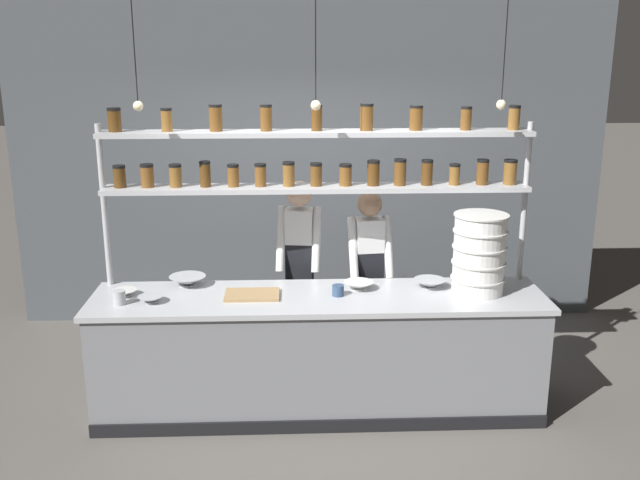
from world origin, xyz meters
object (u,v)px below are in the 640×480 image
(prep_bowl_near_right, at_px, (359,286))
(serving_cup_front, at_px, (338,290))
(cutting_board, at_px, (252,295))
(prep_bowl_center_front, at_px, (188,281))
(chef_left, at_px, (300,265))
(chef_center, at_px, (369,273))
(prep_bowl_center_back, at_px, (125,293))
(prep_bowl_far_left, at_px, (150,299))
(serving_cup_by_board, at_px, (119,298))
(spice_shelf_unit, at_px, (317,166))
(prep_bowl_near_left, at_px, (430,284))
(container_stack, at_px, (479,254))

(prep_bowl_near_right, height_order, serving_cup_front, serving_cup_front)
(cutting_board, bearing_deg, prep_bowl_center_front, 152.81)
(chef_left, bearing_deg, chef_center, 0.37)
(chef_left, distance_m, cutting_board, 0.74)
(cutting_board, relative_size, prep_bowl_center_back, 2.20)
(chef_left, relative_size, prep_bowl_far_left, 9.15)
(chef_left, distance_m, serving_cup_by_board, 1.52)
(chef_center, bearing_deg, spice_shelf_unit, -155.89)
(spice_shelf_unit, xyz_separation_m, cutting_board, (-0.49, -0.32, -0.90))
(serving_cup_by_board, bearing_deg, cutting_board, 7.91)
(chef_left, bearing_deg, spice_shelf_unit, -60.11)
(spice_shelf_unit, height_order, prep_bowl_near_right, spice_shelf_unit)
(prep_bowl_center_back, distance_m, prep_bowl_far_left, 0.26)
(prep_bowl_near_right, height_order, prep_bowl_far_left, prep_bowl_near_right)
(chef_center, xyz_separation_m, prep_bowl_far_left, (-1.65, -0.68, 0.05))
(prep_bowl_far_left, relative_size, serving_cup_front, 2.06)
(prep_bowl_near_right, bearing_deg, prep_bowl_center_back, -177.55)
(prep_bowl_center_front, distance_m, prep_bowl_center_back, 0.48)
(chef_left, xyz_separation_m, prep_bowl_center_back, (-1.30, -0.61, -0.01))
(prep_bowl_near_left, relative_size, serving_cup_front, 2.79)
(spice_shelf_unit, distance_m, prep_bowl_far_left, 1.57)
(prep_bowl_near_left, xyz_separation_m, prep_bowl_center_back, (-2.28, -0.09, -0.01))
(spice_shelf_unit, distance_m, serving_cup_by_board, 1.73)
(prep_bowl_near_left, height_order, prep_bowl_far_left, prep_bowl_near_left)
(prep_bowl_center_front, distance_m, prep_bowl_near_right, 1.31)
(spice_shelf_unit, height_order, chef_left, spice_shelf_unit)
(cutting_board, relative_size, prep_bowl_center_front, 1.42)
(chef_left, bearing_deg, serving_cup_by_board, -141.41)
(chef_left, distance_m, prep_bowl_center_back, 1.44)
(chef_left, xyz_separation_m, prep_bowl_center_front, (-0.87, -0.39, 0.00))
(cutting_board, bearing_deg, prep_bowl_near_left, 5.66)
(chef_center, height_order, prep_bowl_far_left, chef_center)
(chef_center, relative_size, prep_bowl_far_left, 8.70)
(chef_left, xyz_separation_m, prep_bowl_far_left, (-1.08, -0.75, -0.01))
(serving_cup_front, xyz_separation_m, serving_cup_by_board, (-1.57, -0.12, 0.01))
(prep_bowl_near_left, xyz_separation_m, prep_bowl_far_left, (-2.07, -0.24, -0.01))
(prep_bowl_far_left, bearing_deg, prep_bowl_near_right, 8.24)
(chef_left, height_order, prep_bowl_far_left, chef_left)
(chef_left, bearing_deg, prep_bowl_center_back, -147.36)
(prep_bowl_center_back, xyz_separation_m, prep_bowl_far_left, (0.22, -0.15, -0.00))
(container_stack, relative_size, cutting_board, 1.50)
(prep_bowl_far_left, distance_m, serving_cup_front, 1.36)
(chef_left, distance_m, prep_bowl_near_left, 1.11)
(chef_center, bearing_deg, prep_bowl_near_left, -53.52)
(cutting_board, height_order, prep_bowl_center_back, prep_bowl_center_back)
(spice_shelf_unit, distance_m, prep_bowl_center_front, 1.33)
(spice_shelf_unit, relative_size, serving_cup_front, 37.00)
(serving_cup_front, height_order, serving_cup_by_board, serving_cup_by_board)
(prep_bowl_near_right, xyz_separation_m, serving_cup_by_board, (-1.74, -0.25, 0.02))
(container_stack, height_order, serving_cup_front, container_stack)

